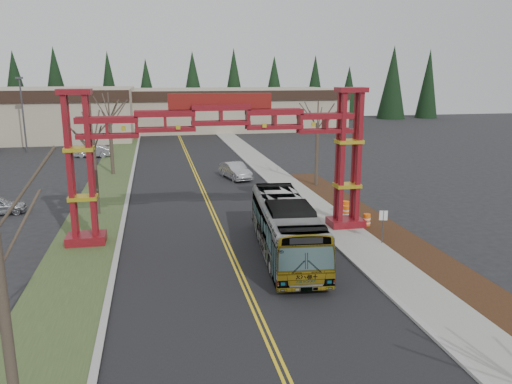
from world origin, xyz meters
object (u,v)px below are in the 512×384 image
object	(u,v)px
transit_bus	(286,228)
barrel_mid	(346,212)
retail_building_east	(231,108)
bare_tree_right_far	(318,124)
bare_tree_median_mid	(92,138)
silver_sedan	(235,171)
bare_tree_median_far	(109,117)
street_sign	(383,220)
parked_car_far_a	(93,151)
gateway_arch	(221,139)
barrel_south	(367,221)
barrel_north	(345,208)
light_pole_far	(23,109)

from	to	relation	value
transit_bus	barrel_mid	distance (m)	8.44
retail_building_east	bare_tree_right_far	distance (m)	49.87
bare_tree_median_mid	retail_building_east	bearing A→B (deg)	72.03
silver_sedan	bare_tree_median_far	xyz separation A→B (m)	(-11.50, 4.44, 4.88)
transit_bus	street_sign	distance (m)	5.89
parked_car_far_a	barrel_mid	size ratio (longest dim) A/B	4.80
gateway_arch	retail_building_east	distance (m)	62.80
silver_sedan	bare_tree_right_far	distance (m)	9.21
bare_tree_median_mid	barrel_mid	bearing A→B (deg)	-14.93
bare_tree_right_far	barrel_south	bearing A→B (deg)	-92.91
bare_tree_median_mid	bare_tree_right_far	size ratio (longest dim) A/B	1.03
gateway_arch	transit_bus	bearing A→B (deg)	-53.70
bare_tree_median_mid	barrel_mid	world-z (taller)	bare_tree_median_mid
gateway_arch	bare_tree_median_mid	size ratio (longest dim) A/B	2.35
retail_building_east	bare_tree_right_far	size ratio (longest dim) A/B	5.03
parked_car_far_a	bare_tree_median_mid	distance (m)	26.55
barrel_north	silver_sedan	bearing A→B (deg)	111.64
bare_tree_median_far	barrel_south	distance (m)	27.92
retail_building_east	street_sign	distance (m)	65.61
bare_tree_right_far	light_pole_far	xyz separation A→B (m)	(-29.65, 25.50, -0.11)
silver_sedan	bare_tree_median_far	size ratio (longest dim) A/B	0.58
retail_building_east	transit_bus	distance (m)	66.36
light_pole_far	barrel_north	bearing A→B (deg)	-50.64
bare_tree_median_mid	barrel_south	xyz separation A→B (m)	(17.38, -6.63, -5.01)
street_sign	bare_tree_median_mid	bearing A→B (deg)	149.10
bare_tree_median_mid	light_pole_far	size ratio (longest dim) A/B	0.83
parked_car_far_a	barrel_north	bearing A→B (deg)	45.47
retail_building_east	street_sign	world-z (taller)	retail_building_east
retail_building_east	street_sign	xyz separation A→B (m)	(-1.19, -65.57, -2.02)
gateway_arch	transit_bus	world-z (taller)	gateway_arch
bare_tree_right_far	retail_building_east	bearing A→B (deg)	90.00
barrel_south	barrel_mid	xyz separation A→B (m)	(-0.57, 2.15, 0.00)
barrel_south	barrel_north	bearing A→B (deg)	96.92
parked_car_far_a	street_sign	distance (m)	41.13
gateway_arch	silver_sedan	size ratio (longest dim) A/B	3.92
silver_sedan	barrel_south	size ratio (longest dim) A/B	5.23
transit_bus	light_pole_far	world-z (taller)	light_pole_far
street_sign	barrel_north	bearing A→B (deg)	88.05
retail_building_east	transit_bus	bearing A→B (deg)	-96.11
light_pole_far	street_sign	bearing A→B (deg)	-55.39
bare_tree_median_mid	barrel_mid	size ratio (longest dim) A/B	8.65
parked_car_far_a	light_pole_far	bearing A→B (deg)	-109.87
bare_tree_right_far	bare_tree_median_mid	bearing A→B (deg)	-162.49
parked_car_far_a	bare_tree_median_far	distance (m)	12.74
silver_sedan	parked_car_far_a	xyz separation A→B (m)	(-14.54, 15.78, -0.06)
gateway_arch	bare_tree_right_far	distance (m)	15.72
street_sign	bare_tree_median_far	bearing A→B (deg)	124.28
transit_bus	parked_car_far_a	size ratio (longest dim) A/B	2.58
transit_bus	barrel_mid	bearing A→B (deg)	50.84
light_pole_far	barrel_south	bearing A→B (deg)	-52.49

